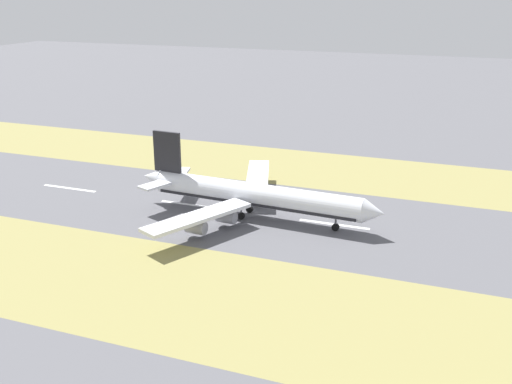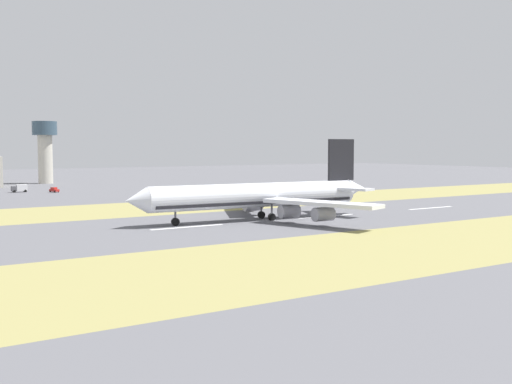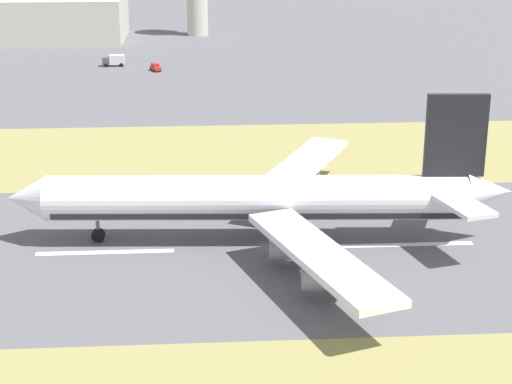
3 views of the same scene
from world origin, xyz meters
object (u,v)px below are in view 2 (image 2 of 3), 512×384
service_truck (20,188)px  apron_car (54,190)px  control_tower (45,145)px  airplane_main_jet (263,196)px

service_truck → apron_car: 13.97m
control_tower → service_truck: 62.46m
service_truck → control_tower: bearing=-22.7°
airplane_main_jet → apron_car: bearing=9.7°
apron_car → control_tower: bearing=-10.3°
airplane_main_jet → control_tower: 185.48m
apron_car → airplane_main_jet: bearing=-170.3°
control_tower → apron_car: control_tower is taller
control_tower → apron_car: (-62.93, 11.40, -18.09)m
airplane_main_jet → apron_car: 123.73m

